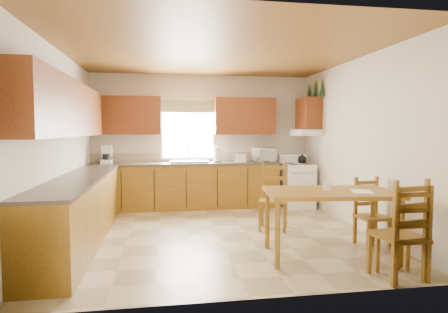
{
  "coord_description": "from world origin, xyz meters",
  "views": [
    {
      "loc": [
        -0.77,
        -5.53,
        1.56
      ],
      "look_at": [
        0.15,
        0.3,
        1.15
      ],
      "focal_mm": 30.0,
      "sensor_mm": 36.0,
      "label": 1
    }
  ],
  "objects": [
    {
      "name": "ceiling",
      "position": [
        0.0,
        0.0,
        2.7
      ],
      "size": [
        4.5,
        4.5,
        0.0
      ],
      "primitive_type": "plane",
      "color": "brown",
      "rests_on": "floor"
    },
    {
      "name": "window_valance",
      "position": [
        -0.3,
        2.19,
        2.05
      ],
      "size": [
        1.19,
        0.01,
        0.24
      ],
      "primitive_type": "cube",
      "color": "#3F592E",
      "rests_on": "wall_back"
    },
    {
      "name": "counter_left",
      "position": [
        -1.95,
        -0.15,
        0.9
      ],
      "size": [
        0.63,
        3.6,
        0.04
      ],
      "primitive_type": "cube",
      "color": "#4A4238",
      "rests_on": "lower_cab_left"
    },
    {
      "name": "lower_cab_left",
      "position": [
        -1.95,
        -0.15,
        0.44
      ],
      "size": [
        0.6,
        3.6,
        0.88
      ],
      "primitive_type": "cube",
      "color": "brown",
      "rests_on": "floor"
    },
    {
      "name": "pine_decal_b",
      "position": [
        2.21,
        1.65,
        2.42
      ],
      "size": [
        0.22,
        0.22,
        0.36
      ],
      "primitive_type": "cone",
      "color": "#184421",
      "rests_on": "wall_right"
    },
    {
      "name": "lower_cab_back",
      "position": [
        -0.38,
        1.95,
        0.44
      ],
      "size": [
        3.75,
        0.6,
        0.88
      ],
      "primitive_type": "cube",
      "color": "brown",
      "rests_on": "floor"
    },
    {
      "name": "wall_left",
      "position": [
        -2.25,
        0.0,
        1.35
      ],
      "size": [
        4.5,
        4.5,
        0.0
      ],
      "primitive_type": "plane",
      "color": "beige",
      "rests_on": "floor"
    },
    {
      "name": "dining_table",
      "position": [
        1.22,
        -1.25,
        0.41
      ],
      "size": [
        1.64,
        1.06,
        0.83
      ],
      "primitive_type": "cube",
      "rotation": [
        0.0,
        0.0,
        -0.12
      ],
      "color": "brown",
      "rests_on": "floor"
    },
    {
      "name": "microwave",
      "position": [
        1.25,
        1.93,
        1.06
      ],
      "size": [
        0.54,
        0.44,
        0.28
      ],
      "primitive_type": "imported",
      "rotation": [
        0.0,
        0.0,
        -0.25
      ],
      "color": "white",
      "rests_on": "counter_back"
    },
    {
      "name": "chair_far_left",
      "position": [
        0.91,
        0.11,
        0.52
      ],
      "size": [
        0.56,
        0.55,
        1.04
      ],
      "primitive_type": "cube",
      "rotation": [
        0.0,
        0.0,
        -0.36
      ],
      "color": "brown",
      "rests_on": "floor"
    },
    {
      "name": "stove",
      "position": [
        1.88,
        1.67,
        0.44
      ],
      "size": [
        0.61,
        0.63,
        0.87
      ],
      "primitive_type": "cube",
      "rotation": [
        0.0,
        0.0,
        -0.04
      ],
      "color": "white",
      "rests_on": "floor"
    },
    {
      "name": "floor",
      "position": [
        0.0,
        0.0,
        0.0
      ],
      "size": [
        4.5,
        4.5,
        0.0
      ],
      "primitive_type": "plane",
      "color": "tan",
      "rests_on": "ground"
    },
    {
      "name": "chair_near_left",
      "position": [
        1.63,
        -1.99,
        0.53
      ],
      "size": [
        0.5,
        0.48,
        1.06
      ],
      "primitive_type": "cube",
      "rotation": [
        0.0,
        0.0,
        3.28
      ],
      "color": "brown",
      "rests_on": "floor"
    },
    {
      "name": "counter_back",
      "position": [
        -0.38,
        1.95,
        0.9
      ],
      "size": [
        3.75,
        0.63,
        0.04
      ],
      "primitive_type": "cube",
      "color": "#4A4238",
      "rests_on": "lower_cab_back"
    },
    {
      "name": "wall_back",
      "position": [
        0.0,
        2.25,
        1.35
      ],
      "size": [
        4.5,
        4.5,
        0.0
      ],
      "primitive_type": "plane",
      "color": "beige",
      "rests_on": "floor"
    },
    {
      "name": "paper_towel",
      "position": [
        0.26,
        1.92,
        1.07
      ],
      "size": [
        0.17,
        0.17,
        0.31
      ],
      "primitive_type": "cylinder",
      "rotation": [
        0.0,
        0.0,
        0.42
      ],
      "color": "white",
      "rests_on": "counter_back"
    },
    {
      "name": "coffeemaker",
      "position": [
        -1.89,
        1.95,
        1.08
      ],
      "size": [
        0.26,
        0.28,
        0.32
      ],
      "primitive_type": "cube",
      "rotation": [
        0.0,
        0.0,
        0.38
      ],
      "color": "white",
      "rests_on": "counter_back"
    },
    {
      "name": "wall_right",
      "position": [
        2.25,
        0.0,
        1.35
      ],
      "size": [
        4.5,
        4.5,
        0.0
      ],
      "primitive_type": "plane",
      "color": "beige",
      "rests_on": "floor"
    },
    {
      "name": "window_pane",
      "position": [
        -0.3,
        2.21,
        1.55
      ],
      "size": [
        1.05,
        0.01,
        1.1
      ],
      "primitive_type": "cube",
      "color": "white",
      "rests_on": "wall_back"
    },
    {
      "name": "table_card",
      "position": [
        1.19,
        -1.24,
        0.88
      ],
      "size": [
        0.09,
        0.02,
        0.11
      ],
      "primitive_type": "cube",
      "rotation": [
        0.0,
        0.0,
        -0.06
      ],
      "color": "white",
      "rests_on": "dining_table"
    },
    {
      "name": "sink_basin",
      "position": [
        -0.3,
        1.95,
        0.94
      ],
      "size": [
        0.75,
        0.45,
        0.04
      ],
      "primitive_type": "cube",
      "color": "silver",
      "rests_on": "counter_back"
    },
    {
      "name": "pine_decal_a",
      "position": [
        2.21,
        1.33,
        2.38
      ],
      "size": [
        0.22,
        0.22,
        0.36
      ],
      "primitive_type": "cone",
      "color": "#184421",
      "rests_on": "wall_right"
    },
    {
      "name": "upper_cab_back_right",
      "position": [
        0.86,
        2.08,
        1.85
      ],
      "size": [
        1.25,
        0.33,
        0.75
      ],
      "primitive_type": "cube",
      "color": "brown",
      "rests_on": "wall_back"
    },
    {
      "name": "upper_cab_back_left",
      "position": [
        -1.55,
        2.08,
        1.85
      ],
      "size": [
        1.41,
        0.33,
        0.75
      ],
      "primitive_type": "cube",
      "color": "brown",
      "rests_on": "wall_back"
    },
    {
      "name": "wall_front",
      "position": [
        0.0,
        -2.25,
        1.35
      ],
      "size": [
        4.5,
        4.5,
        0.0
      ],
      "primitive_type": "plane",
      "color": "beige",
      "rests_on": "floor"
    },
    {
      "name": "chair_far_right",
      "position": [
        1.99,
        -0.92,
        0.46
      ],
      "size": [
        0.41,
        0.4,
        0.91
      ],
      "primitive_type": "cube",
      "rotation": [
        0.0,
        0.0,
        0.09
      ],
      "color": "brown",
      "rests_on": "floor"
    },
    {
      "name": "backsplash",
      "position": [
        -0.38,
        2.24,
        1.01
      ],
      "size": [
        3.75,
        0.01,
        0.18
      ],
      "primitive_type": "cube",
      "color": "tan",
      "rests_on": "counter_back"
    },
    {
      "name": "window_frame",
      "position": [
        -0.3,
        2.22,
        1.55
      ],
      "size": [
        1.13,
        0.02,
        1.18
      ],
      "primitive_type": "cube",
      "color": "white",
      "rests_on": "wall_back"
    },
    {
      "name": "upper_cab_left",
      "position": [
        -2.08,
        -0.15,
        1.85
      ],
      "size": [
        0.33,
        3.6,
        0.75
      ],
      "primitive_type": "cube",
      "color": "brown",
      "rests_on": "wall_left"
    },
    {
      "name": "table_paper",
      "position": [
        1.57,
        -1.37,
        0.83
      ],
      "size": [
        0.32,
        0.36,
        0.0
      ],
      "primitive_type": "cube",
      "rotation": [
        0.0,
        0.0,
        -0.33
      ],
      "color": "white",
      "rests_on": "dining_table"
    },
    {
      "name": "upper_cab_stove",
      "position": [
        2.08,
        1.65,
        1.9
      ],
      "size": [
        0.33,
        0.62,
        0.62
      ],
      "primitive_type": "cube",
      "color": "brown",
      "rests_on": "wall_right"
    },
    {
      "name": "range_hood",
      "position": [
        2.03,
        1.65,
        1.52
      ],
      "size": [
        0.44,
        0.62,
        0.12
      ],
      "primitive_type": "cube",
      "color": "white",
      "rests_on": "wall_right"
    },
    {
      "name": "chair_near_right",
      "position": [
        1.7,
        -1.99,
        0.5
      ],
      "size": [
        0.43,
        0.41,
        1.0
      ],
      "primitive_type": "cube",
      "rotation": [
        0.0,
        0.0,
        3.12
      ],
      "color": "brown",
      "rests_on": "floor"
    },
    {
      "name": "toaster",
      "position": [
        0.73,
        1.86,
        1.0
      ],
      "size": [
        0.23,
        0.16,
        0.17
      ],
      "primitive_type": "cube",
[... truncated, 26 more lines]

